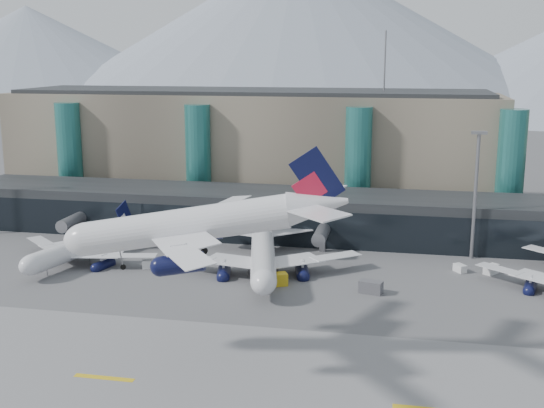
{
  "coord_description": "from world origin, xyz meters",
  "views": [
    {
      "loc": [
        16.4,
        -88.74,
        40.03
      ],
      "look_at": [
        -7.69,
        32.0,
        12.99
      ],
      "focal_mm": 45.0,
      "sensor_mm": 36.0,
      "label": 1
    }
  ],
  "objects": [
    {
      "name": "concourse",
      "position": [
        -0.02,
        57.73,
        4.97
      ],
      "size": [
        170.0,
        27.0,
        10.0
      ],
      "color": "black",
      "rests_on": "ground"
    },
    {
      "name": "lightmast_mid",
      "position": [
        30.0,
        48.0,
        14.42
      ],
      "size": [
        3.0,
        1.2,
        25.6
      ],
      "color": "slate",
      "rests_on": "ground"
    },
    {
      "name": "veh_b",
      "position": [
        -8.45,
        34.72,
        0.81
      ],
      "size": [
        2.69,
        3.25,
        1.61
      ],
      "primitive_type": "cube",
      "rotation": [
        0.0,
        0.0,
        1.16
      ],
      "color": "gold",
      "rests_on": "ground"
    },
    {
      "name": "veh_f",
      "position": [
        -51.32,
        38.02,
        0.89
      ],
      "size": [
        2.57,
        3.56,
        1.79
      ],
      "primitive_type": "cube",
      "rotation": [
        0.0,
        0.0,
        1.87
      ],
      "color": "#515055",
      "rests_on": "ground"
    },
    {
      "name": "jet_parked_left",
      "position": [
        -45.13,
        32.33,
        4.13
      ],
      "size": [
        32.83,
        34.0,
        10.92
      ],
      "rotation": [
        0.0,
        0.0,
        1.32
      ],
      "color": "silver",
      "rests_on": "ground"
    },
    {
      "name": "mountain_ridge",
      "position": [
        15.97,
        380.0,
        45.74
      ],
      "size": [
        910.0,
        400.0,
        110.0
      ],
      "color": "gray",
      "rests_on": "ground"
    },
    {
      "name": "veh_h",
      "position": [
        -5.4,
        24.06,
        1.1
      ],
      "size": [
        4.49,
        3.59,
        2.2
      ],
      "primitive_type": "cube",
      "rotation": [
        0.0,
        0.0,
        0.44
      ],
      "color": "gold",
      "rests_on": "ground"
    },
    {
      "name": "jet_parked_mid",
      "position": [
        -9.56,
        32.56,
        4.78
      ],
      "size": [
        38.36,
        39.29,
        12.64
      ],
      "rotation": [
        0.0,
        0.0,
        1.79
      ],
      "color": "silver",
      "rests_on": "ground"
    },
    {
      "name": "veh_d",
      "position": [
        32.8,
        38.42,
        0.87
      ],
      "size": [
        3.17,
        3.38,
        1.73
      ],
      "primitive_type": "cube",
      "rotation": [
        0.0,
        0.0,
        0.89
      ],
      "color": "silver",
      "rests_on": "ground"
    },
    {
      "name": "veh_a",
      "position": [
        -31.04,
        29.21,
        0.79
      ],
      "size": [
        3.19,
        2.45,
        1.59
      ],
      "primitive_type": "cube",
      "rotation": [
        0.0,
        0.0,
        0.34
      ],
      "color": "silver",
      "rests_on": "ground"
    },
    {
      "name": "runway_markings",
      "position": [
        -0.0,
        -15.0,
        0.05
      ],
      "size": [
        128.0,
        1.0,
        0.02
      ],
      "color": "gold",
      "rests_on": "ground"
    },
    {
      "name": "runway_strip",
      "position": [
        0.0,
        -15.0,
        0.02
      ],
      "size": [
        400.0,
        40.0,
        0.04
      ],
      "primitive_type": "cube",
      "color": "slate",
      "rests_on": "ground"
    },
    {
      "name": "terminal_main",
      "position": [
        -25.0,
        90.0,
        15.44
      ],
      "size": [
        130.0,
        30.0,
        31.0
      ],
      "color": "gray",
      "rests_on": "ground"
    },
    {
      "name": "veh_c",
      "position": [
        11.33,
        23.36,
        1.08
      ],
      "size": [
        4.28,
        2.94,
        2.17
      ],
      "primitive_type": "cube",
      "rotation": [
        0.0,
        0.0,
        -0.24
      ],
      "color": "#515055",
      "rests_on": "ground"
    },
    {
      "name": "teal_towers",
      "position": [
        -14.99,
        74.01,
        14.01
      ],
      "size": [
        116.4,
        19.4,
        46.0
      ],
      "color": "#28716D",
      "rests_on": "ground"
    },
    {
      "name": "veh_g",
      "position": [
        27.15,
        38.38,
        0.73
      ],
      "size": [
        2.6,
        2.89,
        1.46
      ],
      "primitive_type": "cube",
      "rotation": [
        0.0,
        0.0,
        -0.98
      ],
      "color": "silver",
      "rests_on": "ground"
    },
    {
      "name": "hero_jet",
      "position": [
        -7.26,
        -7.6,
        20.28
      ],
      "size": [
        38.49,
        38.59,
        12.52
      ],
      "rotation": [
        0.0,
        -0.16,
        0.12
      ],
      "color": "silver",
      "rests_on": "ground"
    },
    {
      "name": "ground",
      "position": [
        0.0,
        0.0,
        0.0
      ],
      "size": [
        900.0,
        900.0,
        0.0
      ],
      "primitive_type": "plane",
      "color": "#515154",
      "rests_on": "ground"
    }
  ]
}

